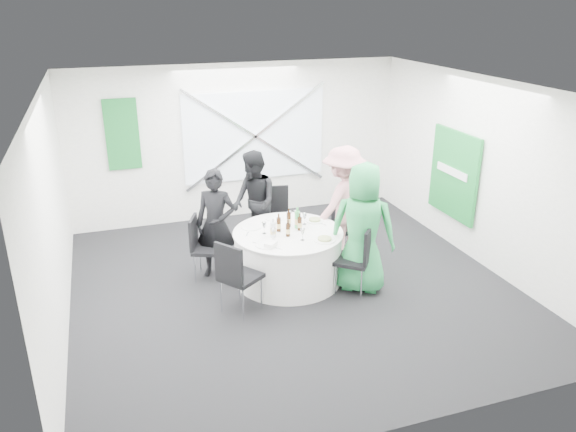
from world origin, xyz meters
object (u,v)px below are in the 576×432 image
object	(u,v)px
green_water_bottle	(297,220)
person_woman_pink	(343,203)
clear_water_bottle	(273,230)
chair_back_left	(202,243)
chair_front_left	(236,272)
chair_back	(276,212)
person_man_back	(254,203)
banquet_table	(288,256)
chair_front_right	(359,255)
person_man_back_left	(216,224)
person_woman_green	(363,228)
chair_back_right	(337,228)

from	to	relation	value
green_water_bottle	person_woman_pink	bearing A→B (deg)	25.26
clear_water_bottle	person_woman_pink	bearing A→B (deg)	25.11
chair_back_left	green_water_bottle	distance (m)	1.41
chair_front_left	chair_back	bearing A→B (deg)	-66.94
clear_water_bottle	person_man_back	bearing A→B (deg)	86.51
banquet_table	chair_back	world-z (taller)	chair_back
person_man_back	chair_front_left	bearing A→B (deg)	-31.28
banquet_table	chair_back_left	distance (m)	1.25
banquet_table	chair_front_right	distance (m)	1.06
chair_front_left	person_man_back	bearing A→B (deg)	-58.26
person_woman_pink	green_water_bottle	xyz separation A→B (m)	(-0.90, -0.42, -0.01)
person_man_back_left	clear_water_bottle	bearing A→B (deg)	-13.42
person_man_back	clear_water_bottle	size ratio (longest dim) A/B	5.98
chair_back_left	clear_water_bottle	bearing A→B (deg)	-100.30
person_woman_green	person_woman_pink	bearing A→B (deg)	-67.50
banquet_table	person_woman_pink	xyz separation A→B (m)	(1.07, 0.52, 0.51)
chair_front_left	person_woman_pink	world-z (taller)	person_woman_pink
chair_front_left	person_man_back	world-z (taller)	person_man_back
chair_back_left	chair_front_right	bearing A→B (deg)	-98.12
chair_back_left	chair_front_right	distance (m)	2.25
chair_back_left	chair_back	bearing A→B (deg)	-39.38
chair_back_right	person_man_back_left	distance (m)	1.95
clear_water_bottle	chair_front_left	bearing A→B (deg)	-140.05
chair_back	clear_water_bottle	xyz separation A→B (m)	(-0.45, -1.30, 0.27)
person_man_back_left	person_woman_pink	size ratio (longest dim) A/B	0.90
person_woman_green	clear_water_bottle	distance (m)	1.22
chair_front_right	person_woman_green	distance (m)	0.36
chair_front_right	clear_water_bottle	bearing A→B (deg)	-78.40
chair_front_left	person_woman_pink	size ratio (longest dim) A/B	0.57
chair_back_left	person_man_back_left	size ratio (longest dim) A/B	0.59
chair_back_left	chair_front_left	world-z (taller)	chair_front_left
chair_front_right	clear_water_bottle	size ratio (longest dim) A/B	3.57
banquet_table	chair_back_right	size ratio (longest dim) A/B	1.91
person_man_back	chair_back_right	bearing A→B (deg)	54.68
person_man_back_left	person_man_back	world-z (taller)	person_man_back
person_woman_green	chair_back	bearing A→B (deg)	-36.48
banquet_table	chair_front_left	world-z (taller)	chair_front_left
chair_back	chair_front_right	world-z (taller)	chair_back
chair_back_right	chair_front_left	distance (m)	2.28
chair_back_left	green_water_bottle	bearing A→B (deg)	-83.64
person_woman_pink	clear_water_bottle	xyz separation A→B (m)	(-1.32, -0.62, -0.02)
green_water_bottle	chair_back_right	bearing A→B (deg)	29.39
chair_front_right	clear_water_bottle	world-z (taller)	clear_water_bottle
chair_back_left	person_man_back_left	distance (m)	0.33
person_woman_green	clear_water_bottle	size ratio (longest dim) A/B	6.64
chair_front_right	person_man_back	size ratio (longest dim) A/B	0.60
banquet_table	chair_back	distance (m)	1.23
person_woman_pink	person_man_back	bearing A→B (deg)	-52.44
banquet_table	chair_back_right	bearing A→B (deg)	29.26
chair_back_left	clear_water_bottle	distance (m)	1.10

